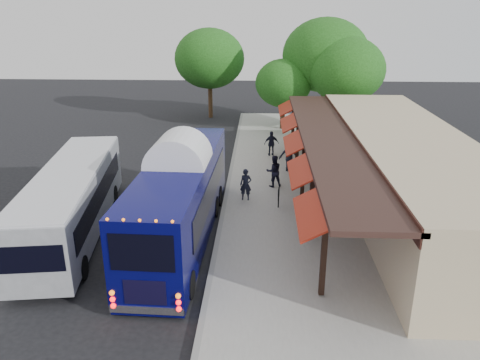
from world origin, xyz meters
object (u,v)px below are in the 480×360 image
(ped_c, at_px, (272,143))
(sign_board, at_px, (279,194))
(ped_a, at_px, (246,185))
(ped_b, at_px, (274,171))
(ped_d, at_px, (290,155))
(coach_bus, at_px, (180,195))
(city_bus, at_px, (73,199))

(ped_c, relative_size, sign_board, 1.56)
(ped_a, relative_size, ped_c, 0.99)
(ped_a, xyz_separation_m, ped_b, (1.40, 1.87, 0.07))
(ped_d, bearing_deg, ped_b, 84.75)
(ped_b, bearing_deg, coach_bus, 41.80)
(city_bus, relative_size, ped_d, 5.63)
(ped_a, relative_size, sign_board, 1.54)
(coach_bus, xyz_separation_m, ped_a, (2.50, 3.90, -0.98))
(ped_c, distance_m, sign_board, 8.28)
(ped_c, height_order, sign_board, ped_c)
(sign_board, bearing_deg, coach_bus, -136.29)
(ped_d, bearing_deg, sign_board, 96.65)
(coach_bus, distance_m, ped_b, 7.03)
(city_bus, xyz_separation_m, sign_board, (8.61, 2.75, -0.74))
(ped_b, bearing_deg, city_bus, 19.09)
(city_bus, relative_size, sign_board, 10.70)
(ped_b, bearing_deg, sign_board, 79.20)
(ped_c, bearing_deg, coach_bus, 61.63)
(city_bus, distance_m, ped_d, 12.42)
(ped_d, bearing_deg, ped_a, 77.15)
(ped_d, distance_m, sign_board, 5.42)
(city_bus, xyz_separation_m, ped_a, (7.04, 3.67, -0.65))
(coach_bus, bearing_deg, ped_d, 61.84)
(coach_bus, relative_size, ped_a, 7.22)
(ped_c, bearing_deg, sign_board, 81.88)
(city_bus, bearing_deg, ped_b, 25.38)
(coach_bus, distance_m, city_bus, 4.56)
(coach_bus, bearing_deg, ped_a, 59.35)
(sign_board, bearing_deg, ped_b, 100.70)
(ped_b, distance_m, ped_c, 5.50)
(ped_c, bearing_deg, ped_d, 98.95)
(city_bus, relative_size, ped_b, 6.38)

